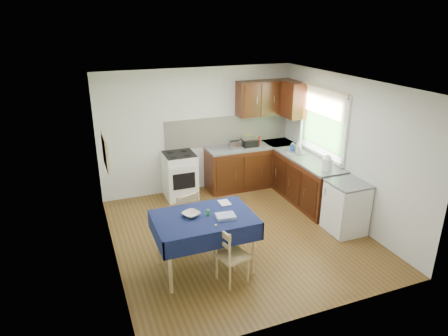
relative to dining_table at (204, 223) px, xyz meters
name	(u,v)px	position (x,y,z in m)	size (l,w,h in m)	color
floor	(239,234)	(0.83, 0.71, -0.73)	(4.20, 4.20, 0.00)	#533716
ceiling	(241,83)	(0.83, 0.71, 1.77)	(4.00, 4.20, 0.02)	white
wall_back	(198,130)	(0.83, 2.81, 0.52)	(4.00, 0.02, 2.50)	silver
wall_front	(315,225)	(0.83, -1.39, 0.52)	(4.00, 0.02, 2.50)	silver
wall_left	(108,182)	(-1.17, 0.71, 0.52)	(0.02, 4.20, 2.50)	silver
wall_right	(345,149)	(2.83, 0.71, 0.52)	(0.02, 4.20, 2.50)	silver
base_cabinets	(276,173)	(2.19, 1.96, -0.30)	(1.90, 2.30, 0.86)	black
worktop_back	(251,146)	(1.88, 2.51, 0.15)	(1.90, 0.60, 0.04)	slate
worktop_right	(308,160)	(2.53, 1.36, 0.15)	(0.60, 1.70, 0.04)	slate
worktop_corner	(279,143)	(2.53, 2.51, 0.15)	(0.60, 0.60, 0.04)	slate
splashback	(228,130)	(1.48, 2.79, 0.47)	(2.70, 0.02, 0.60)	#F1E0CC
upper_cabinets	(274,98)	(2.36, 2.51, 1.12)	(1.20, 0.85, 0.70)	black
stove	(180,175)	(0.33, 2.51, -0.27)	(0.60, 0.61, 0.92)	white
window	(323,118)	(2.80, 1.41, 0.92)	(0.04, 1.48, 1.26)	#2C5422
fridge	(346,207)	(2.53, 0.16, -0.29)	(0.58, 0.60, 0.89)	white
corkboard	(105,152)	(-1.14, 1.01, 0.87)	(0.04, 0.62, 0.47)	tan
dining_table	(204,223)	(0.00, 0.00, 0.00)	(1.38, 0.93, 0.84)	#0F1B3D
chair_far	(184,218)	(-0.11, 0.65, -0.22)	(0.53, 0.53, 0.96)	tan
chair_near	(230,253)	(0.21, -0.43, -0.28)	(0.46, 0.46, 0.85)	tan
toaster	(235,145)	(1.47, 2.42, 0.25)	(0.24, 0.15, 0.19)	#B8B8BD
sandwich_press	(249,142)	(1.82, 2.48, 0.26)	(0.31, 0.27, 0.18)	black
sauce_bottle	(259,141)	(2.02, 2.43, 0.27)	(0.05, 0.05, 0.21)	#B21D0E
yellow_packet	(249,140)	(1.90, 2.66, 0.25)	(0.13, 0.08, 0.17)	yellow
dish_rack	(296,152)	(2.48, 1.73, 0.19)	(0.39, 0.30, 0.18)	gray
kettle	(327,163)	(2.50, 0.73, 0.30)	(0.17, 0.17, 0.29)	white
cup	(256,143)	(1.97, 2.47, 0.22)	(0.13, 0.13, 0.11)	silver
soap_bottle_a	(299,146)	(2.51, 1.69, 0.32)	(0.12, 0.12, 0.30)	white
soap_bottle_b	(293,147)	(2.47, 1.84, 0.26)	(0.09, 0.09, 0.19)	blue
soap_bottle_c	(327,165)	(2.52, 0.77, 0.26)	(0.14, 0.14, 0.17)	#258524
plate_bowl	(191,214)	(-0.16, 0.07, 0.13)	(0.23, 0.23, 0.06)	beige
book	(219,204)	(0.33, 0.28, 0.11)	(0.16, 0.21, 0.02)	white
spice_jar	(208,213)	(0.06, 0.00, 0.15)	(0.04, 0.04, 0.09)	#268D32
tea_towel	(226,216)	(0.26, -0.15, 0.13)	(0.26, 0.21, 0.05)	#273E91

